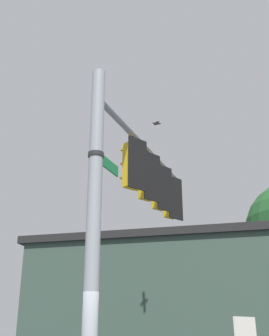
{
  "coord_description": "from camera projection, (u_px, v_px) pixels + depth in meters",
  "views": [
    {
      "loc": [
        -4.4,
        -5.95,
        1.83
      ],
      "look_at": [
        1.7,
        0.81,
        5.38
      ],
      "focal_mm": 45.92,
      "sensor_mm": 36.0,
      "label": 1
    }
  ],
  "objects": [
    {
      "name": "signal_pole",
      "position": [
        93.0,
        238.0,
        7.43
      ],
      "size": [
        0.26,
        0.26,
        6.79
      ],
      "primitive_type": "cylinder",
      "color": "gray",
      "rests_on": "ground"
    },
    {
      "name": "mast_arm",
      "position": [
        145.0,
        147.0,
        10.63
      ],
      "size": [
        4.65,
        2.31,
        0.15
      ],
      "primitive_type": "cylinder",
      "rotation": [
        0.0,
        1.57,
        0.44
      ],
      "color": "gray"
    },
    {
      "name": "traffic_light_nearest_pole",
      "position": [
        132.0,
        165.0,
        9.7
      ],
      "size": [
        0.54,
        0.49,
        1.31
      ],
      "color": "black"
    },
    {
      "name": "traffic_light_mid_inner",
      "position": [
        147.0,
        178.0,
        10.5
      ],
      "size": [
        0.54,
        0.49,
        1.31
      ],
      "color": "black"
    },
    {
      "name": "traffic_light_mid_outer",
      "position": [
        160.0,
        190.0,
        11.31
      ],
      "size": [
        0.54,
        0.49,
        1.31
      ],
      "color": "black"
    },
    {
      "name": "traffic_light_arm_end",
      "position": [
        171.0,
        199.0,
        12.11
      ],
      "size": [
        0.54,
        0.49,
        1.31
      ],
      "color": "black"
    },
    {
      "name": "street_name_sign",
      "position": [
        102.0,
        160.0,
        8.21
      ],
      "size": [
        1.03,
        0.58,
        0.22
      ],
      "color": "#147238"
    },
    {
      "name": "bird_flying",
      "position": [
        157.0,
        123.0,
        13.78
      ],
      "size": [
        0.31,
        0.43,
        0.14
      ],
      "color": "#4C4742"
    },
    {
      "name": "storefront_building",
      "position": [
        192.0,
        311.0,
        18.28
      ],
      "size": [
        13.41,
        14.94,
        5.59
      ],
      "color": "#33473D",
      "rests_on": "ground"
    }
  ]
}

